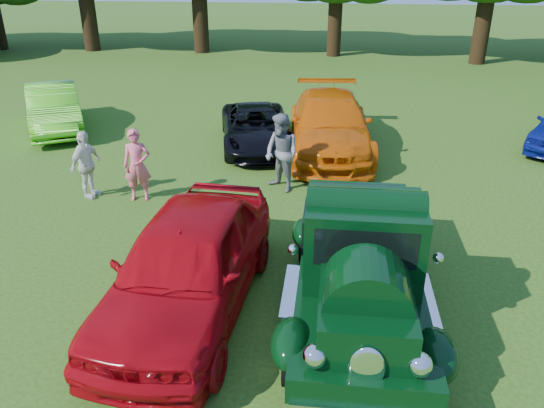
# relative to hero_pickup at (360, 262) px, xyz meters

# --- Properties ---
(ground) EXTENTS (120.00, 120.00, 0.00)m
(ground) POSITION_rel_hero_pickup_xyz_m (-0.58, 0.12, -0.90)
(ground) COLOR #264811
(ground) RESTS_ON ground
(hero_pickup) EXTENTS (2.48, 5.32, 2.08)m
(hero_pickup) POSITION_rel_hero_pickup_xyz_m (0.00, 0.00, 0.00)
(hero_pickup) COLOR black
(hero_pickup) RESTS_ON ground
(red_convertible) EXTENTS (2.38, 5.18, 1.72)m
(red_convertible) POSITION_rel_hero_pickup_xyz_m (-2.75, -0.33, -0.04)
(red_convertible) COLOR #A0060E
(red_convertible) RESTS_ON ground
(back_car_lime) EXTENTS (3.56, 4.67, 1.48)m
(back_car_lime) POSITION_rel_hero_pickup_xyz_m (-9.78, 8.87, -0.16)
(back_car_lime) COLOR #4FD21C
(back_car_lime) RESTS_ON ground
(back_car_black) EXTENTS (2.92, 4.71, 1.22)m
(back_car_black) POSITION_rel_hero_pickup_xyz_m (-2.84, 7.93, -0.29)
(back_car_black) COLOR black
(back_car_black) RESTS_ON ground
(back_car_orange) EXTENTS (2.71, 5.84, 1.65)m
(back_car_orange) POSITION_rel_hero_pickup_xyz_m (-0.62, 7.80, -0.08)
(back_car_orange) COLOR #D05807
(back_car_orange) RESTS_ON ground
(spectator_pink) EXTENTS (0.71, 0.54, 1.75)m
(spectator_pink) POSITION_rel_hero_pickup_xyz_m (-5.08, 3.79, -0.03)
(spectator_pink) COLOR #DA596B
(spectator_pink) RESTS_ON ground
(spectator_grey) EXTENTS (1.19, 1.18, 1.94)m
(spectator_grey) POSITION_rel_hero_pickup_xyz_m (-1.75, 4.76, 0.07)
(spectator_grey) COLOR slate
(spectator_grey) RESTS_ON ground
(spectator_white) EXTENTS (0.64, 1.04, 1.66)m
(spectator_white) POSITION_rel_hero_pickup_xyz_m (-6.35, 3.79, -0.07)
(spectator_white) COLOR silver
(spectator_white) RESTS_ON ground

